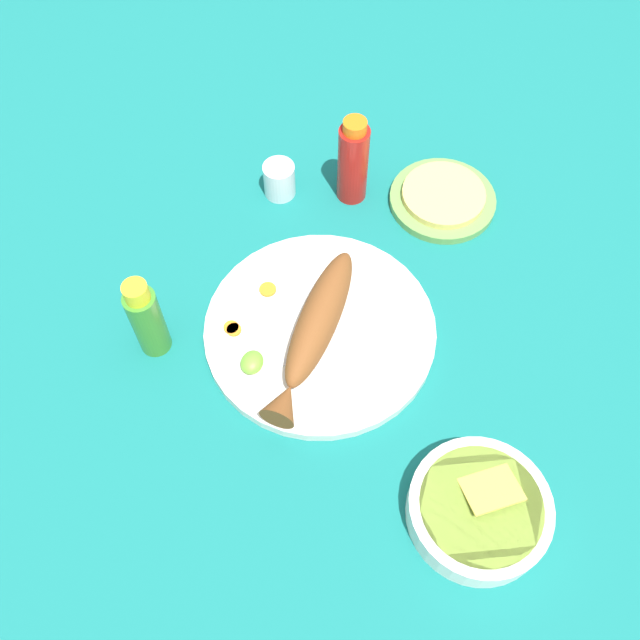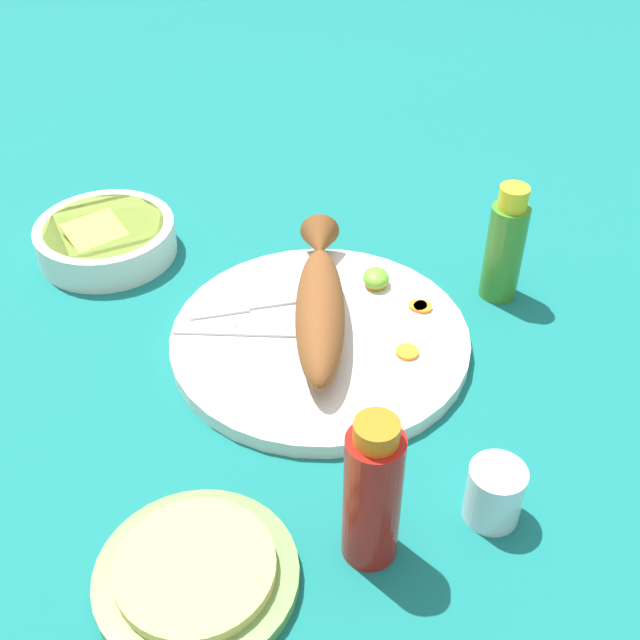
{
  "view_description": "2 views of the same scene",
  "coord_description": "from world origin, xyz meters",
  "px_view_note": "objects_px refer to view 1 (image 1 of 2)",
  "views": [
    {
      "loc": [
        -0.5,
        -0.15,
        0.91
      ],
      "look_at": [
        0.0,
        0.0,
        0.04
      ],
      "focal_mm": 40.0,
      "sensor_mm": 36.0,
      "label": 1
    },
    {
      "loc": [
        0.69,
        -0.04,
        0.61
      ],
      "look_at": [
        0.0,
        0.0,
        0.04
      ],
      "focal_mm": 45.0,
      "sensor_mm": 36.0,
      "label": 2
    }
  ],
  "objects_px": {
    "main_plate": "(320,330)",
    "tortilla_plate": "(442,200)",
    "hot_sauce_bottle_green": "(147,319)",
    "fork_far": "(358,370)",
    "salt_cup": "(279,181)",
    "hot_sauce_bottle_red": "(353,162)",
    "fried_fish": "(315,329)",
    "guacamole_bowl": "(479,509)",
    "fork_near": "(376,347)"
  },
  "relations": [
    {
      "from": "hot_sauce_bottle_green",
      "to": "tortilla_plate",
      "type": "xyz_separation_m",
      "value": [
        0.38,
        -0.34,
        -0.06
      ]
    },
    {
      "from": "main_plate",
      "to": "fork_far",
      "type": "height_order",
      "value": "fork_far"
    },
    {
      "from": "guacamole_bowl",
      "to": "fork_far",
      "type": "bearing_deg",
      "value": 53.42
    },
    {
      "from": "hot_sauce_bottle_green",
      "to": "fried_fish",
      "type": "bearing_deg",
      "value": -73.45
    },
    {
      "from": "hot_sauce_bottle_red",
      "to": "fork_near",
      "type": "bearing_deg",
      "value": -157.74
    },
    {
      "from": "fork_far",
      "to": "salt_cup",
      "type": "height_order",
      "value": "salt_cup"
    },
    {
      "from": "tortilla_plate",
      "to": "hot_sauce_bottle_red",
      "type": "bearing_deg",
      "value": 99.64
    },
    {
      "from": "fried_fish",
      "to": "tortilla_plate",
      "type": "distance_m",
      "value": 0.34
    },
    {
      "from": "fork_far",
      "to": "salt_cup",
      "type": "xyz_separation_m",
      "value": [
        0.29,
        0.22,
        0.01
      ]
    },
    {
      "from": "hot_sauce_bottle_red",
      "to": "hot_sauce_bottle_green",
      "type": "relative_size",
      "value": 1.07
    },
    {
      "from": "fork_far",
      "to": "hot_sauce_bottle_red",
      "type": "bearing_deg",
      "value": 97.39
    },
    {
      "from": "fried_fish",
      "to": "hot_sauce_bottle_red",
      "type": "xyz_separation_m",
      "value": [
        0.29,
        0.03,
        0.03
      ]
    },
    {
      "from": "hot_sauce_bottle_green",
      "to": "guacamole_bowl",
      "type": "bearing_deg",
      "value": -102.82
    },
    {
      "from": "fork_far",
      "to": "guacamole_bowl",
      "type": "xyz_separation_m",
      "value": [
        -0.15,
        -0.2,
        0.01
      ]
    },
    {
      "from": "main_plate",
      "to": "hot_sauce_bottle_green",
      "type": "relative_size",
      "value": 2.26
    },
    {
      "from": "main_plate",
      "to": "salt_cup",
      "type": "height_order",
      "value": "salt_cup"
    },
    {
      "from": "hot_sauce_bottle_green",
      "to": "guacamole_bowl",
      "type": "xyz_separation_m",
      "value": [
        -0.11,
        -0.49,
        -0.04
      ]
    },
    {
      "from": "fork_near",
      "to": "main_plate",
      "type": "bearing_deg",
      "value": 179.82
    },
    {
      "from": "fork_near",
      "to": "hot_sauce_bottle_green",
      "type": "distance_m",
      "value": 0.32
    },
    {
      "from": "fork_near",
      "to": "tortilla_plate",
      "type": "relative_size",
      "value": 1.06
    },
    {
      "from": "fried_fish",
      "to": "salt_cup",
      "type": "distance_m",
      "value": 0.3
    },
    {
      "from": "fork_near",
      "to": "hot_sauce_bottle_green",
      "type": "xyz_separation_m",
      "value": [
        -0.08,
        0.31,
        0.05
      ]
    },
    {
      "from": "hot_sauce_bottle_red",
      "to": "salt_cup",
      "type": "bearing_deg",
      "value": 105.15
    },
    {
      "from": "fork_far",
      "to": "fried_fish",
      "type": "bearing_deg",
      "value": 146.45
    },
    {
      "from": "hot_sauce_bottle_green",
      "to": "salt_cup",
      "type": "height_order",
      "value": "hot_sauce_bottle_green"
    },
    {
      "from": "salt_cup",
      "to": "tortilla_plate",
      "type": "relative_size",
      "value": 0.34
    },
    {
      "from": "hot_sauce_bottle_green",
      "to": "fork_far",
      "type": "bearing_deg",
      "value": -83.41
    },
    {
      "from": "fork_near",
      "to": "fork_far",
      "type": "xyz_separation_m",
      "value": [
        -0.04,
        0.01,
        0.0
      ]
    },
    {
      "from": "hot_sauce_bottle_red",
      "to": "salt_cup",
      "type": "xyz_separation_m",
      "value": [
        -0.03,
        0.11,
        -0.05
      ]
    },
    {
      "from": "salt_cup",
      "to": "tortilla_plate",
      "type": "distance_m",
      "value": 0.27
    },
    {
      "from": "main_plate",
      "to": "fork_near",
      "type": "relative_size",
      "value": 1.83
    },
    {
      "from": "main_plate",
      "to": "tortilla_plate",
      "type": "bearing_deg",
      "value": -21.92
    },
    {
      "from": "fried_fish",
      "to": "guacamole_bowl",
      "type": "relative_size",
      "value": 1.6
    },
    {
      "from": "fork_far",
      "to": "main_plate",
      "type": "bearing_deg",
      "value": 133.98
    },
    {
      "from": "fork_near",
      "to": "tortilla_plate",
      "type": "xyz_separation_m",
      "value": [
        0.31,
        -0.03,
        -0.01
      ]
    },
    {
      "from": "fork_near",
      "to": "guacamole_bowl",
      "type": "distance_m",
      "value": 0.26
    },
    {
      "from": "salt_cup",
      "to": "tortilla_plate",
      "type": "height_order",
      "value": "salt_cup"
    },
    {
      "from": "main_plate",
      "to": "fork_far",
      "type": "xyz_separation_m",
      "value": [
        -0.05,
        -0.07,
        0.01
      ]
    },
    {
      "from": "salt_cup",
      "to": "main_plate",
      "type": "bearing_deg",
      "value": -149.25
    },
    {
      "from": "fried_fish",
      "to": "hot_sauce_bottle_green",
      "type": "height_order",
      "value": "hot_sauce_bottle_green"
    },
    {
      "from": "fried_fish",
      "to": "fork_far",
      "type": "distance_m",
      "value": 0.08
    },
    {
      "from": "hot_sauce_bottle_red",
      "to": "hot_sauce_bottle_green",
      "type": "bearing_deg",
      "value": 151.56
    },
    {
      "from": "guacamole_bowl",
      "to": "salt_cup",
      "type": "bearing_deg",
      "value": 43.14
    },
    {
      "from": "hot_sauce_bottle_green",
      "to": "hot_sauce_bottle_red",
      "type": "bearing_deg",
      "value": -28.44
    },
    {
      "from": "fried_fish",
      "to": "hot_sauce_bottle_green",
      "type": "bearing_deg",
      "value": 109.42
    },
    {
      "from": "main_plate",
      "to": "fork_far",
      "type": "bearing_deg",
      "value": -126.17
    },
    {
      "from": "fork_near",
      "to": "hot_sauce_bottle_red",
      "type": "height_order",
      "value": "hot_sauce_bottle_red"
    },
    {
      "from": "hot_sauce_bottle_red",
      "to": "guacamole_bowl",
      "type": "bearing_deg",
      "value": -147.71
    },
    {
      "from": "fried_fish",
      "to": "hot_sauce_bottle_red",
      "type": "bearing_deg",
      "value": 8.33
    },
    {
      "from": "main_plate",
      "to": "fried_fish",
      "type": "relative_size",
      "value": 1.18
    }
  ]
}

